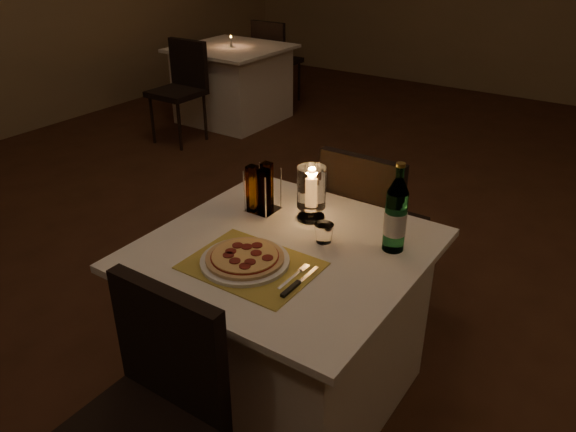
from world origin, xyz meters
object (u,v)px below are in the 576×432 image
Objects in this scene: chair_near at (150,402)px; plate at (245,261)px; tumbler at (324,233)px; pizza at (245,257)px; chair_far at (368,218)px; hurricane_candle at (311,189)px; main_table at (285,324)px; neighbor_table_left at (233,84)px; water_bottle at (396,216)px.

plate is at bearing 95.35° from chair_near.
chair_near is at bearing -97.08° from tumbler.
chair_far is at bearing 86.80° from pizza.
pizza is at bearing -91.49° from hurricane_candle.
tumbler is (0.10, -0.60, 0.23)m from chair_far.
plate is (-0.05, 0.53, 0.20)m from chair_near.
pizza is (-0.05, -0.89, 0.22)m from chair_far.
pizza is 1.24× the size of hurricane_candle.
main_table is 3.88m from neighbor_table_left.
pizza is at bearing 95.34° from chair_near.
neighbor_table_left is (-2.61, 3.59, -0.18)m from chair_near.
tumbler is at bearing 82.92° from chair_near.
tumbler is at bearing -157.67° from water_bottle.
water_bottle is at bearing -42.07° from neighbor_table_left.
plate is 0.57m from water_bottle.
hurricane_candle is at bearing 174.67° from water_bottle.
plate is at bearing -105.52° from main_table.
neighbor_table_left is at bearing 137.93° from water_bottle.
neighbor_table_left is (-2.56, 3.06, -0.39)m from pizza.
hurricane_candle is 0.23× the size of neighbor_table_left.
tumbler is (0.15, 0.29, 0.01)m from pizza.
water_bottle reaches higher than neighbor_table_left.
chair_near is at bearing -90.00° from main_table.
main_table is 2.90× the size of water_bottle.
tumbler is at bearing -43.58° from hurricane_candle.
hurricane_candle is (-0.04, -0.47, 0.32)m from chair_far.
chair_far is 0.69m from water_bottle.
main_table is 4.41× the size of hurricane_candle.
chair_near is 1.01m from hurricane_candle.
main_table is at bearing 90.00° from chair_near.
tumbler is (0.15, 0.29, 0.03)m from plate.
chair_near is 0.86m from tumbler.
chair_far is at bearing 99.64° from tumbler.
main_table is 0.56m from hurricane_candle.
main_table is 1.00× the size of neighbor_table_left.
pizza is 3.74× the size of tumbler.
hurricane_candle is (-0.14, 0.13, 0.10)m from tumbler.
tumbler is 0.07× the size of neighbor_table_left.
neighbor_table_left is (-2.95, 2.67, -0.51)m from water_bottle.
main_table is 0.43m from tumbler.
chair_near is 1.00× the size of chair_far.
chair_near is 0.90× the size of neighbor_table_left.
neighbor_table_left is at bearing 134.46° from tumbler.
water_bottle reaches higher than tumbler.
hurricane_candle reaches higher than chair_near.
chair_far reaches higher than pizza.
main_table is at bearing -132.71° from tumbler.
chair_near is at bearing -53.98° from neighbor_table_left.
water_bottle reaches higher than main_table.
tumbler reaches higher than main_table.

